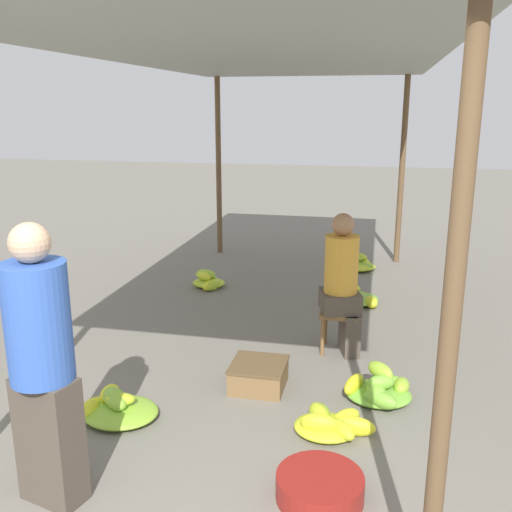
{
  "coord_description": "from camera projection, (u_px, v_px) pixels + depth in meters",
  "views": [
    {
      "loc": [
        1.03,
        -1.89,
        2.2
      ],
      "look_at": [
        0.0,
        2.87,
        0.91
      ],
      "focal_mm": 40.0,
      "sensor_mm": 36.0,
      "label": 1
    }
  ],
  "objects": [
    {
      "name": "canopy_post_front_right",
      "position": [
        449.0,
        341.0,
        2.23
      ],
      "size": [
        0.08,
        0.08,
        2.61
      ],
      "primitive_type": "cylinder",
      "color": "brown",
      "rests_on": "ground"
    },
    {
      "name": "canopy_post_back_left",
      "position": [
        219.0,
        168.0,
        8.52
      ],
      "size": [
        0.08,
        0.08,
        2.61
      ],
      "primitive_type": "cylinder",
      "color": "brown",
      "rests_on": "ground"
    },
    {
      "name": "canopy_post_back_right",
      "position": [
        402.0,
        172.0,
        7.97
      ],
      "size": [
        0.08,
        0.08,
        2.61
      ],
      "primitive_type": "cylinder",
      "color": "brown",
      "rests_on": "ground"
    },
    {
      "name": "canopy_tarp",
      "position": [
        267.0,
        55.0,
        5.04
      ],
      "size": [
        3.06,
        6.47,
        0.04
      ],
      "primitive_type": "cube",
      "color": "#9EA399",
      "rests_on": "canopy_post_front_left"
    },
    {
      "name": "vendor_foreground",
      "position": [
        42.0,
        364.0,
        3.09
      ],
      "size": [
        0.42,
        0.42,
        1.63
      ],
      "color": "#4C4238",
      "rests_on": "ground"
    },
    {
      "name": "stool",
      "position": [
        339.0,
        318.0,
        5.21
      ],
      "size": [
        0.34,
        0.34,
        0.39
      ],
      "color": "brown",
      "rests_on": "ground"
    },
    {
      "name": "vendor_seated",
      "position": [
        343.0,
        282.0,
        5.11
      ],
      "size": [
        0.42,
        0.42,
        1.29
      ],
      "color": "#4C4238",
      "rests_on": "ground"
    },
    {
      "name": "basin_black",
      "position": [
        320.0,
        487.0,
        3.28
      ],
      "size": [
        0.51,
        0.51,
        0.15
      ],
      "color": "maroon",
      "rests_on": "ground"
    },
    {
      "name": "banana_pile_left_0",
      "position": [
        115.0,
        408.0,
        4.14
      ],
      "size": [
        0.61,
        0.48,
        0.2
      ],
      "color": "yellow",
      "rests_on": "ground"
    },
    {
      "name": "banana_pile_left_1",
      "position": [
        209.0,
        281.0,
        7.11
      ],
      "size": [
        0.41,
        0.53,
        0.22
      ],
      "color": "#97C131",
      "rests_on": "ground"
    },
    {
      "name": "banana_pile_right_0",
      "position": [
        379.0,
        389.0,
        4.38
      ],
      "size": [
        0.54,
        0.51,
        0.29
      ],
      "color": "#94BF32",
      "rests_on": "ground"
    },
    {
      "name": "banana_pile_right_1",
      "position": [
        353.0,
        298.0,
        6.55
      ],
      "size": [
        0.6,
        0.56,
        0.22
      ],
      "color": "#C0D12A",
      "rests_on": "ground"
    },
    {
      "name": "banana_pile_right_2",
      "position": [
        329.0,
        423.0,
        3.94
      ],
      "size": [
        0.56,
        0.43,
        0.19
      ],
      "color": "yellow",
      "rests_on": "ground"
    },
    {
      "name": "banana_pile_right_3",
      "position": [
        355.0,
        263.0,
        7.92
      ],
      "size": [
        0.58,
        0.49,
        0.23
      ],
      "color": "#9BC230",
      "rests_on": "ground"
    },
    {
      "name": "crate_near",
      "position": [
        259.0,
        375.0,
        4.58
      ],
      "size": [
        0.44,
        0.44,
        0.21
      ],
      "color": "brown",
      "rests_on": "ground"
    }
  ]
}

